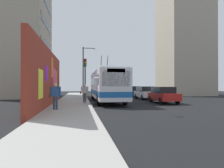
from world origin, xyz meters
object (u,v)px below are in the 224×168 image
Objects in this scene: pedestrian_near_wall at (55,94)px; parked_car_navy at (132,91)px; city_bus at (106,85)px; parked_car_champagne at (124,90)px; parked_car_red at (163,95)px; parked_car_white at (145,93)px; pedestrian_at_curb at (85,92)px; traffic_light at (85,72)px; street_lamp at (85,68)px.

parked_car_navy is at bearing -29.31° from pedestrian_near_wall.
city_bus is 15.93m from parked_car_champagne.
parked_car_red is 5.57m from parked_car_white.
parked_car_navy is 2.63× the size of pedestrian_at_curb.
city_bus reaches higher than parked_car_white.
parked_car_champagne is (17.59, -0.00, 0.00)m from parked_car_red.
traffic_light reaches higher than pedestrian_near_wall.
pedestrian_near_wall is at bearing 165.97° from traffic_light.
parked_car_white is 0.96× the size of traffic_light.
parked_car_white is at bearing -74.57° from traffic_light.
city_bus is 1.75× the size of street_lamp.
street_lamp is (-1.41, 7.26, 3.29)m from parked_car_navy.
parked_car_champagne is 2.68× the size of pedestrian_near_wall.
parked_car_champagne is 2.72× the size of pedestrian_at_curb.
traffic_light reaches higher than parked_car_navy.
city_bus is 2.74× the size of traffic_light.
parked_car_champagne is 16.02m from traffic_light.
pedestrian_at_curb is 10.50m from street_lamp.
traffic_light is at bearing 65.48° from city_bus.
pedestrian_near_wall reaches higher than pedestrian_at_curb.
city_bus reaches higher than pedestrian_near_wall.
street_lamp is (4.89, 7.26, 3.30)m from parked_car_white.
pedestrian_at_curb reaches higher than parked_car_red.
parked_car_red and parked_car_champagne have the same top height.
parked_car_red is 7.50m from pedestrian_at_curb.
traffic_light reaches higher than pedestrian_at_curb.
city_bus is 6.08m from parked_car_white.
parked_car_navy is (9.31, -5.20, -0.96)m from city_bus.
city_bus is 8.49m from street_lamp.
pedestrian_near_wall reaches higher than parked_car_white.
street_lamp is (10.46, 7.26, 3.30)m from parked_car_red.
parked_car_navy is 13.70m from pedestrian_at_curb.
pedestrian_at_curb is at bearing 146.89° from parked_car_navy.
pedestrian_near_wall is at bearing 150.55° from city_bus.
pedestrian_near_wall is at bearing 171.79° from street_lamp.
pedestrian_at_curb is at bearing 178.72° from street_lamp.
street_lamp is at bearing -8.21° from pedestrian_near_wall.
parked_car_white is at bearing 180.00° from parked_car_navy.
parked_car_red is 11.87m from parked_car_navy.
pedestrian_at_curb is at bearing 86.99° from parked_car_red.
city_bus reaches higher than parked_car_red.
parked_car_navy is 5.72m from parked_car_champagne.
traffic_light is at bearing 138.57° from parked_car_navy.
city_bus is 7.24× the size of pedestrian_at_curb.
parked_car_champagne is at bearing -27.62° from traffic_light.
pedestrian_near_wall is at bearing 117.99° from parked_car_red.
pedestrian_near_wall reaches higher than parked_car_champagne.
city_bus reaches higher than parked_car_champagne.
parked_car_navy is 2.60× the size of pedestrian_near_wall.
parked_car_white is at bearing 0.00° from parked_car_red.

